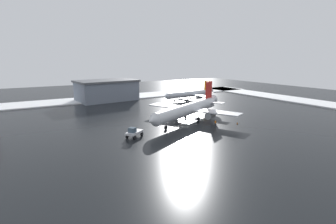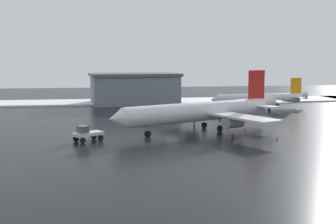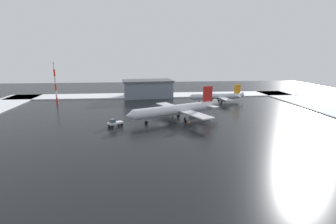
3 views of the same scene
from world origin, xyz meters
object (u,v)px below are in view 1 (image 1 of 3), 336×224
at_px(traffic_cone_near_nose, 237,123).
at_px(traffic_cone_mid_line, 210,117).
at_px(airplane_foreground_jet, 188,109).
at_px(ground_crew_near_tug, 181,117).
at_px(ground_crew_beside_wing, 215,123).
at_px(cargo_hangar, 107,90).
at_px(airplane_parked_starboard, 190,94).
at_px(pushback_tug, 134,132).

distance_m(traffic_cone_near_nose, traffic_cone_mid_line, 9.70).
height_order(airplane_foreground_jet, traffic_cone_near_nose, airplane_foreground_jet).
height_order(ground_crew_near_tug, traffic_cone_mid_line, ground_crew_near_tug).
xyz_separation_m(traffic_cone_near_nose, traffic_cone_mid_line, (1.96, -9.50, 0.00)).
xyz_separation_m(ground_crew_beside_wing, cargo_hangar, (11.39, -57.35, 3.47)).
distance_m(airplane_parked_starboard, ground_crew_near_tug, 37.84).
xyz_separation_m(airplane_parked_starboard, traffic_cone_mid_line, (15.25, 31.86, -2.35)).
xyz_separation_m(airplane_parked_starboard, cargo_hangar, (31.63, -17.21, 1.82)).
xyz_separation_m(airplane_foreground_jet, traffic_cone_near_nose, (-9.82, 9.88, -3.24)).
bearing_deg(cargo_hangar, ground_crew_near_tug, 93.00).
bearing_deg(airplane_parked_starboard, airplane_foreground_jet, 49.90).
distance_m(ground_crew_beside_wing, traffic_cone_mid_line, 9.68).
bearing_deg(traffic_cone_near_nose, pushback_tug, -6.06).
height_order(airplane_parked_starboard, traffic_cone_mid_line, airplane_parked_starboard).
relative_size(pushback_tug, traffic_cone_mid_line, 9.18).
height_order(ground_crew_beside_wing, traffic_cone_near_nose, ground_crew_beside_wing).
bearing_deg(ground_crew_beside_wing, airplane_foreground_jet, 8.69).
height_order(airplane_parked_starboard, cargo_hangar, cargo_hangar).
distance_m(ground_crew_near_tug, traffic_cone_near_nose, 16.39).
relative_size(airplane_foreground_jet, ground_crew_near_tug, 19.71).
relative_size(cargo_hangar, traffic_cone_mid_line, 48.13).
bearing_deg(traffic_cone_mid_line, traffic_cone_near_nose, 101.66).
relative_size(airplane_parked_starboard, ground_crew_near_tug, 15.65).
height_order(airplane_foreground_jet, traffic_cone_mid_line, airplane_foreground_jet).
distance_m(ground_crew_near_tug, cargo_hangar, 47.04).
xyz_separation_m(pushback_tug, traffic_cone_near_nose, (-29.91, 3.18, -1.01)).
height_order(pushback_tug, cargo_hangar, cargo_hangar).
bearing_deg(traffic_cone_near_nose, cargo_hangar, -72.61).
height_order(airplane_foreground_jet, ground_crew_near_tug, airplane_foreground_jet).
relative_size(cargo_hangar, traffic_cone_near_nose, 48.13).
bearing_deg(airplane_foreground_jet, traffic_cone_near_nose, 110.13).
height_order(pushback_tug, traffic_cone_mid_line, pushback_tug).
bearing_deg(ground_crew_near_tug, pushback_tug, 66.60).
relative_size(pushback_tug, traffic_cone_near_nose, 9.18).
bearing_deg(cargo_hangar, pushback_tug, 72.01).
bearing_deg(traffic_cone_mid_line, airplane_parked_starboard, -115.57).
relative_size(airplane_foreground_jet, cargo_hangar, 1.27).
xyz_separation_m(cargo_hangar, traffic_cone_near_nose, (-18.34, 58.57, -4.17)).
relative_size(airplane_foreground_jet, traffic_cone_near_nose, 61.28).
height_order(airplane_parked_starboard, traffic_cone_near_nose, airplane_parked_starboard).
relative_size(ground_crew_beside_wing, traffic_cone_mid_line, 3.11).
bearing_deg(pushback_tug, traffic_cone_mid_line, 159.34).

